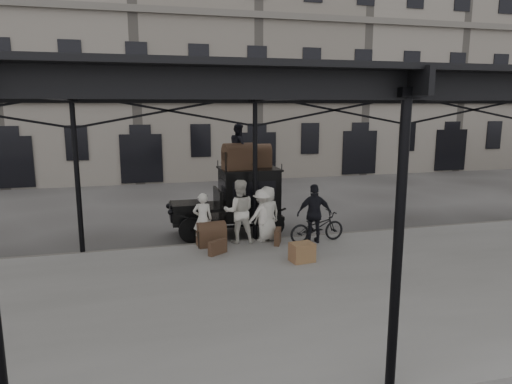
% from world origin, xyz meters
% --- Properties ---
extents(ground, '(120.00, 120.00, 0.00)m').
position_xyz_m(ground, '(0.00, 0.00, 0.00)').
color(ground, '#383533').
rests_on(ground, ground).
extents(platform, '(28.00, 8.00, 0.15)m').
position_xyz_m(platform, '(0.00, -2.00, 0.07)').
color(platform, slate).
rests_on(platform, ground).
extents(canopy, '(22.50, 9.00, 4.74)m').
position_xyz_m(canopy, '(0.00, -1.72, 4.60)').
color(canopy, black).
rests_on(canopy, ground).
extents(building_frontage, '(64.00, 8.00, 14.00)m').
position_xyz_m(building_frontage, '(0.00, 18.00, 7.00)').
color(building_frontage, slate).
rests_on(building_frontage, ground).
extents(taxi, '(3.65, 1.55, 2.18)m').
position_xyz_m(taxi, '(-0.19, 3.30, 1.20)').
color(taxi, black).
rests_on(taxi, ground).
extents(porter_left, '(0.58, 0.40, 1.56)m').
position_xyz_m(porter_left, '(-1.63, 1.80, 0.93)').
color(porter_left, beige).
rests_on(porter_left, platform).
extents(porter_midleft, '(1.02, 0.84, 1.90)m').
position_xyz_m(porter_midleft, '(-0.54, 1.80, 1.10)').
color(porter_midleft, beige).
rests_on(porter_midleft, platform).
extents(porter_centre, '(0.93, 0.73, 1.66)m').
position_xyz_m(porter_centre, '(0.34, 1.80, 0.98)').
color(porter_centre, '#BCB8AC').
rests_on(porter_centre, platform).
extents(porter_official, '(1.09, 0.59, 1.77)m').
position_xyz_m(porter_official, '(1.62, 1.22, 1.04)').
color(porter_official, black).
rests_on(porter_official, platform).
extents(porter_right, '(1.16, 0.88, 1.58)m').
position_xyz_m(porter_right, '(0.17, 1.80, 0.94)').
color(porter_right, silver).
rests_on(porter_right, platform).
extents(bicycle, '(1.82, 0.82, 0.93)m').
position_xyz_m(bicycle, '(1.73, 1.27, 0.61)').
color(bicycle, black).
rests_on(bicycle, platform).
extents(porter_roof, '(0.55, 0.70, 1.45)m').
position_xyz_m(porter_roof, '(-0.23, 3.21, 2.90)').
color(porter_roof, black).
rests_on(porter_roof, taxi).
extents(steamer_trunk_roof_near, '(1.04, 0.74, 0.70)m').
position_xyz_m(steamer_trunk_roof_near, '(-0.28, 3.06, 2.53)').
color(steamer_trunk_roof_near, '#472C21').
rests_on(steamer_trunk_roof_near, taxi).
extents(steamer_trunk_roof_far, '(0.88, 0.55, 0.64)m').
position_xyz_m(steamer_trunk_roof_far, '(0.47, 3.51, 2.50)').
color(steamer_trunk_roof_far, '#472C21').
rests_on(steamer_trunk_roof_far, taxi).
extents(steamer_trunk_platform, '(0.86, 0.58, 0.60)m').
position_xyz_m(steamer_trunk_platform, '(-1.40, 1.69, 0.45)').
color(steamer_trunk_platform, '#472C21').
rests_on(steamer_trunk_platform, platform).
extents(wicker_hamper, '(0.66, 0.53, 0.50)m').
position_xyz_m(wicker_hamper, '(0.68, -0.29, 0.40)').
color(wicker_hamper, olive).
rests_on(wicker_hamper, platform).
extents(suitcase_upright, '(0.38, 0.61, 0.45)m').
position_xyz_m(suitcase_upright, '(0.53, 1.37, 0.38)').
color(suitcase_upright, '#472C21').
rests_on(suitcase_upright, platform).
extents(suitcase_flat, '(0.58, 0.46, 0.40)m').
position_xyz_m(suitcase_flat, '(-1.36, 0.85, 0.35)').
color(suitcase_flat, '#472C21').
rests_on(suitcase_flat, platform).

